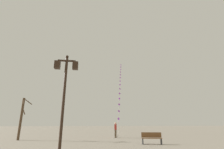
% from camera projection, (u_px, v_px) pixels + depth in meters
% --- Properties ---
extents(ground_plane, '(160.00, 160.00, 0.00)m').
position_uv_depth(ground_plane, '(94.00, 137.00, 19.22)').
color(ground_plane, gray).
extents(twin_lantern_lamp_post, '(1.19, 0.28, 5.05)m').
position_uv_depth(twin_lantern_lamp_post, '(65.00, 84.00, 8.23)').
color(twin_lantern_lamp_post, black).
rests_on(twin_lantern_lamp_post, ground_plane).
extents(kite_train, '(5.23, 22.34, 17.83)m').
position_uv_depth(kite_train, '(120.00, 85.00, 34.23)').
color(kite_train, brown).
rests_on(kite_train, ground_plane).
extents(kite_flyer, '(0.32, 0.63, 1.71)m').
position_uv_depth(kite_flyer, '(116.00, 129.00, 19.18)').
color(kite_flyer, brown).
rests_on(kite_flyer, ground_plane).
extents(bare_tree, '(0.78, 1.77, 4.15)m').
position_uv_depth(bare_tree, '(21.00, 117.00, 16.79)').
color(bare_tree, '#4C3826').
rests_on(bare_tree, ground_plane).
extents(park_bench, '(1.66, 0.84, 0.89)m').
position_uv_depth(park_bench, '(152.00, 138.00, 13.20)').
color(park_bench, brown).
rests_on(park_bench, ground_plane).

